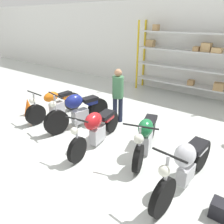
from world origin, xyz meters
The scene contains 10 objects.
ground_plane centered at (0.00, 0.00, 0.00)m, with size 30.00×30.00×0.00m, color silver.
back_wall centered at (0.00, 5.16, 1.80)m, with size 30.00×0.08×3.60m.
shelving_rack centered at (0.23, 4.79, 1.46)m, with size 4.09×0.63×2.82m.
motorcycle_orange centered at (-2.19, 0.33, 0.41)m, with size 0.67×2.01×0.96m.
motorcycle_blue centered at (-1.12, 0.28, 0.50)m, with size 0.73×2.05×1.11m.
motorcycle_red centered at (-0.04, -0.16, 0.48)m, with size 0.64×2.11×1.01m.
motorcycle_green centered at (1.07, 0.27, 0.45)m, with size 0.89×1.94×1.01m.
motorcycle_silver centered at (2.20, -0.34, 0.52)m, with size 0.56×2.19×1.10m.
person_browsing centered at (-0.40, 1.20, 0.94)m, with size 0.43×0.43×1.61m.
traffic_cone centered at (-2.98, -0.12, 0.28)m, with size 0.32×0.32×0.55m.
Camera 1 is at (3.09, -3.61, 2.88)m, focal length 35.00 mm.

